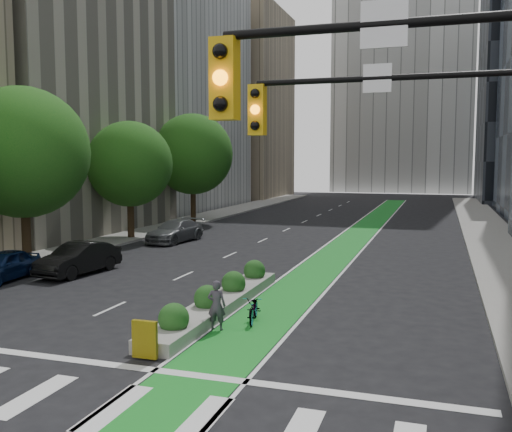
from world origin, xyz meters
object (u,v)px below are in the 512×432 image
Objects in this scene: median_planter at (219,300)px; bicycle at (254,308)px; parked_car_left_near at (2,266)px; parked_car_left_far at (175,231)px; cyclist at (217,305)px; parked_car_left_mid at (79,259)px.

median_planter is 6.08× the size of bicycle.
median_planter is at bearing -13.05° from parked_car_left_near.
parked_car_left_near is at bearing 171.41° from median_planter.
bicycle is at bearing -16.48° from parked_car_left_near.
parked_car_left_far is at bearing 77.42° from parked_car_left_near.
median_planter is 10.83m from parked_car_left_near.
parked_car_left_near is at bearing 156.77° from bicycle.
median_planter is 2.13× the size of parked_car_left_far.
parked_car_left_far reaches higher than bicycle.
cyclist is 19.44m from parked_car_left_far.
bicycle is 18.83m from parked_car_left_far.
parked_car_left_near is at bearing -91.27° from parked_car_left_far.
cyclist is at bearing -53.42° from parked_car_left_far.
parked_car_left_mid is 0.91× the size of parked_car_left_far.
bicycle is 1.49m from cyclist.
parked_car_left_near is 3.19m from parked_car_left_mid.
median_planter is 6.59× the size of cyclist.
cyclist is (0.80, -2.21, 0.41)m from median_planter.
cyclist reaches higher than parked_car_left_near.
bicycle is 1.09× the size of cyclist.
parked_car_left_far is (-0.42, 10.82, -0.03)m from parked_car_left_mid.
parked_car_left_mid is (2.28, 2.23, 0.06)m from parked_car_left_near.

